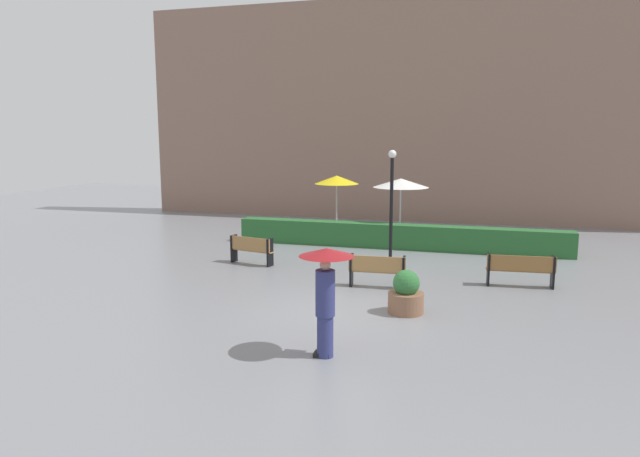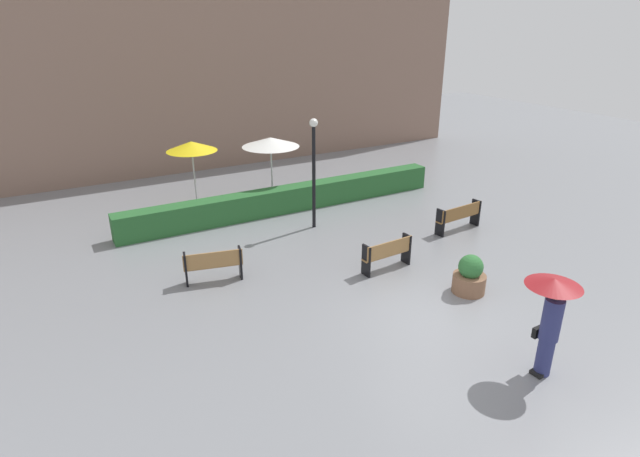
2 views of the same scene
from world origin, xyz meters
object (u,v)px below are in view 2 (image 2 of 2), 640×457
at_px(bench_far_left, 213,264).
at_px(patio_umbrella_yellow, 191,146).
at_px(bench_mid_center, 388,253).
at_px(pedestrian_with_umbrella, 551,312).
at_px(planter_pot, 470,276).
at_px(bench_far_right, 460,216).
at_px(lamp_post, 314,162).
at_px(patio_umbrella_white, 271,142).

height_order(bench_far_left, patio_umbrella_yellow, patio_umbrella_yellow).
relative_size(bench_mid_center, patio_umbrella_yellow, 0.63).
relative_size(bench_far_left, pedestrian_with_umbrella, 0.75).
distance_m(bench_far_left, planter_pot, 6.87).
relative_size(bench_mid_center, pedestrian_with_umbrella, 0.76).
xyz_separation_m(bench_far_right, bench_mid_center, (-3.89, -1.20, -0.01)).
distance_m(planter_pot, lamp_post, 6.45).
bearing_deg(bench_far_right, patio_umbrella_yellow, 136.99).
bearing_deg(lamp_post, bench_far_left, -153.44).
height_order(bench_mid_center, patio_umbrella_yellow, patio_umbrella_yellow).
distance_m(bench_mid_center, pedestrian_with_umbrella, 5.37).
distance_m(patio_umbrella_yellow, patio_umbrella_white, 2.93).
xyz_separation_m(patio_umbrella_yellow, patio_umbrella_white, (2.82, -0.78, -0.00)).
bearing_deg(bench_far_left, planter_pot, -34.17).
relative_size(bench_far_left, patio_umbrella_yellow, 0.63).
xyz_separation_m(planter_pot, lamp_post, (-1.36, 6.02, 1.86)).
bearing_deg(bench_far_right, lamp_post, 146.83).
bearing_deg(pedestrian_with_umbrella, planter_pot, 70.48).
bearing_deg(bench_far_left, patio_umbrella_yellow, 77.42).
height_order(pedestrian_with_umbrella, lamp_post, lamp_post).
relative_size(lamp_post, patio_umbrella_white, 1.47).
height_order(planter_pot, patio_umbrella_yellow, patio_umbrella_yellow).
bearing_deg(patio_umbrella_yellow, bench_far_left, -102.58).
relative_size(bench_mid_center, planter_pot, 1.52).
relative_size(bench_far_right, bench_far_left, 1.17).
bearing_deg(bench_far_right, bench_mid_center, -162.91).
relative_size(bench_far_left, bench_mid_center, 1.00).
relative_size(planter_pot, patio_umbrella_white, 0.42).
bearing_deg(bench_far_left, bench_far_right, -3.71).
xyz_separation_m(bench_far_left, patio_umbrella_white, (4.18, 5.31, 1.84)).
xyz_separation_m(pedestrian_with_umbrella, patio_umbrella_white, (-0.38, 12.35, 0.95)).
relative_size(bench_far_left, lamp_post, 0.43).
distance_m(lamp_post, patio_umbrella_yellow, 4.92).
height_order(bench_far_left, lamp_post, lamp_post).
bearing_deg(patio_umbrella_white, bench_far_right, -53.77).
distance_m(bench_far_right, bench_far_left, 8.49).
xyz_separation_m(bench_far_left, planter_pot, (5.69, -3.86, -0.09)).
height_order(bench_far_left, planter_pot, planter_pot).
relative_size(pedestrian_with_umbrella, patio_umbrella_yellow, 0.83).
distance_m(bench_mid_center, planter_pot, 2.39).
distance_m(pedestrian_with_umbrella, patio_umbrella_yellow, 13.55).
relative_size(bench_far_right, patio_umbrella_yellow, 0.73).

